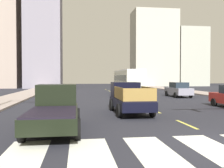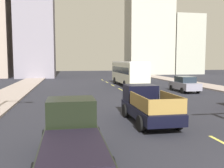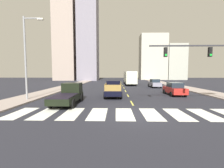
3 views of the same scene
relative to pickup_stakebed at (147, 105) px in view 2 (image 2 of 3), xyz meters
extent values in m
cube|color=gray|center=(-10.15, 9.57, -0.86)|extent=(3.54, 110.00, 0.15)
cube|color=#D4C94C|center=(1.96, 0.57, -0.93)|extent=(0.16, 2.40, 0.01)
cube|color=#D4C94C|center=(1.96, 5.57, -0.93)|extent=(0.16, 2.40, 0.01)
cube|color=#D4C94C|center=(1.96, 10.57, -0.93)|extent=(0.16, 2.40, 0.01)
cube|color=#D4C94C|center=(1.96, 15.57, -0.93)|extent=(0.16, 2.40, 0.01)
cube|color=#D4C94C|center=(1.96, 20.57, -0.93)|extent=(0.16, 2.40, 0.01)
cube|color=#D4C94C|center=(1.96, 25.57, -0.93)|extent=(0.16, 2.40, 0.01)
cube|color=#D4C94C|center=(1.96, 30.57, -0.93)|extent=(0.16, 2.40, 0.01)
cube|color=black|center=(0.00, -0.44, -0.26)|extent=(1.96, 5.20, 0.56)
cube|color=black|center=(0.00, 1.26, 0.52)|extent=(1.84, 1.60, 1.00)
cube|color=#19232D|center=(0.00, 1.70, 0.70)|extent=(1.72, 0.08, 0.56)
cube|color=black|center=(0.00, -1.39, 0.05)|extent=(1.84, 3.30, 0.06)
cylinder|color=black|center=(-0.98, 1.12, -0.54)|extent=(0.22, 0.80, 0.80)
cylinder|color=black|center=(0.98, 1.12, -0.54)|extent=(0.22, 0.80, 0.80)
cylinder|color=black|center=(-0.98, -2.00, -0.54)|extent=(0.22, 0.80, 0.80)
cylinder|color=black|center=(0.98, -2.00, -0.54)|extent=(0.22, 0.80, 0.80)
cube|color=olive|center=(-0.90, -1.39, 0.43)|extent=(0.06, 3.17, 0.70)
cube|color=olive|center=(0.90, -1.39, 0.43)|extent=(0.06, 3.17, 0.70)
cube|color=olive|center=(0.00, -2.97, 0.43)|extent=(1.80, 0.06, 0.70)
cube|color=black|center=(-4.31, -5.27, -0.26)|extent=(1.96, 5.20, 0.56)
cube|color=black|center=(-4.31, -3.57, 0.52)|extent=(1.84, 1.60, 1.00)
cube|color=#19232D|center=(-4.31, -3.13, 0.70)|extent=(1.72, 0.08, 0.56)
cube|color=black|center=(-4.31, -6.22, 0.05)|extent=(1.84, 3.30, 0.06)
cylinder|color=black|center=(-5.29, -3.71, -0.54)|extent=(0.22, 0.80, 0.80)
cylinder|color=black|center=(-3.33, -3.71, -0.54)|extent=(0.22, 0.80, 0.80)
cube|color=beige|center=(3.89, 19.22, 0.91)|extent=(2.50, 10.80, 2.70)
cube|color=#19232D|center=(3.89, 19.22, 1.26)|extent=(2.52, 9.94, 0.80)
cube|color=silver|center=(3.89, 19.22, 2.32)|extent=(2.40, 10.37, 0.12)
cylinder|color=black|center=(2.64, 22.57, -0.44)|extent=(0.22, 1.00, 1.00)
cylinder|color=black|center=(5.14, 22.57, -0.44)|extent=(0.22, 1.00, 1.00)
cylinder|color=black|center=(2.64, 16.25, -0.44)|extent=(0.22, 1.00, 1.00)
cylinder|color=black|center=(5.14, 16.25, -0.44)|extent=(0.22, 1.00, 1.00)
cube|color=gray|center=(8.39, 11.95, -0.24)|extent=(1.80, 4.40, 0.76)
cube|color=#1E2833|center=(8.39, 11.80, 0.46)|extent=(1.58, 2.11, 0.64)
cylinder|color=black|center=(7.49, 13.31, -0.62)|extent=(0.22, 0.64, 0.64)
cylinder|color=black|center=(9.29, 13.31, -0.62)|extent=(0.22, 0.64, 0.64)
cylinder|color=black|center=(7.49, 10.59, -0.62)|extent=(0.22, 0.64, 0.64)
cylinder|color=black|center=(9.29, 10.59, -0.62)|extent=(0.22, 0.64, 0.64)
cube|color=#B8B6A5|center=(16.55, 47.61, 8.76)|extent=(11.25, 7.17, 19.40)
cube|color=#AAAC9E|center=(26.29, 49.36, 6.65)|extent=(7.84, 11.03, 15.17)
camera|label=1|loc=(-3.34, -16.06, 1.38)|focal=40.35mm
camera|label=2|loc=(-4.48, -13.22, 2.49)|focal=39.50mm
camera|label=3|loc=(0.33, -19.41, 2.12)|focal=24.14mm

